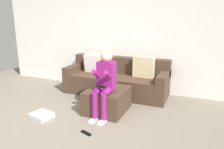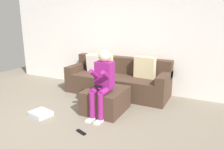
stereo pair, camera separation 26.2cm
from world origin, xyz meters
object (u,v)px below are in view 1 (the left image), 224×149
Objects in this scene: couch_sectional at (116,79)px; ottoman at (107,100)px; storage_bin at (42,115)px; remote_near_ottoman at (86,133)px; person_seated at (105,79)px.

couch_sectional is 2.93× the size of ottoman.
remote_near_ottoman is at bearing -10.60° from storage_bin.
person_seated is 3.27× the size of storage_bin.
couch_sectional is 1.99m from remote_near_ottoman.
storage_bin is at bearing -113.28° from couch_sectional.
ottoman is 4.08× the size of remote_near_ottoman.
remote_near_ottoman is at bearing -89.54° from person_seated.
couch_sectional reaches higher than ottoman.
ottoman is 0.68× the size of person_seated.
storage_bin is at bearing -151.73° from person_seated.
storage_bin is 1.84× the size of remote_near_ottoman.
ottoman is 0.50m from person_seated.
person_seated is (0.03, -0.18, 0.47)m from ottoman.
person_seated reaches higher than remote_near_ottoman.
storage_bin reaches higher than remote_near_ottoman.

